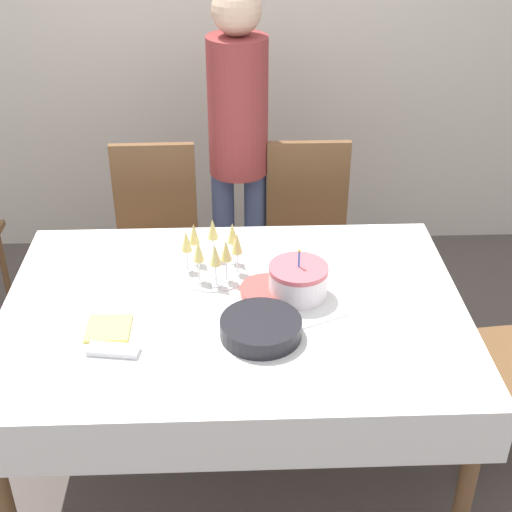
{
  "coord_description": "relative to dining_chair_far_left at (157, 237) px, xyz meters",
  "views": [
    {
      "loc": [
        -0.0,
        -2.12,
        2.24
      ],
      "look_at": [
        0.08,
        0.14,
        0.88
      ],
      "focal_mm": 50.0,
      "sensor_mm": 36.0,
      "label": 1
    }
  ],
  "objects": [
    {
      "name": "dining_chair_far_right",
      "position": [
        0.74,
        0.0,
        0.0
      ],
      "size": [
        0.42,
        0.42,
        0.98
      ],
      "color": "brown",
      "rests_on": "ground_plane"
    },
    {
      "name": "champagne_tray",
      "position": [
        0.3,
        -0.68,
        0.32
      ],
      "size": [
        0.29,
        0.29,
        0.18
      ],
      "color": "silver",
      "rests_on": "dining_table"
    },
    {
      "name": "fork_pile",
      "position": [
        -0.03,
        -1.16,
        0.23
      ],
      "size": [
        0.18,
        0.08,
        0.02
      ],
      "color": "silver",
      "rests_on": "dining_table"
    },
    {
      "name": "ground_plane",
      "position": [
        0.37,
        -0.91,
        -0.54
      ],
      "size": [
        12.0,
        12.0,
        0.0
      ],
      "primitive_type": "plane",
      "color": "#564C47"
    },
    {
      "name": "cake_knife",
      "position": [
        0.64,
        -1.04,
        0.22
      ],
      "size": [
        0.28,
        0.14,
        0.0
      ],
      "color": "silver",
      "rests_on": "dining_table"
    },
    {
      "name": "napkin_pile",
      "position": [
        -0.06,
        -1.04,
        0.23
      ],
      "size": [
        0.15,
        0.15,
        0.01
      ],
      "color": "#E0D166",
      "rests_on": "dining_table"
    },
    {
      "name": "birthday_cake",
      "position": [
        0.61,
        -0.85,
        0.28
      ],
      "size": [
        0.22,
        0.22,
        0.2
      ],
      "color": "white",
      "rests_on": "dining_table"
    },
    {
      "name": "dining_chair_far_left",
      "position": [
        0.0,
        0.0,
        0.0
      ],
      "size": [
        0.43,
        0.43,
        0.98
      ],
      "color": "brown",
      "rests_on": "ground_plane"
    },
    {
      "name": "wall_back",
      "position": [
        0.37,
        0.93,
        0.81
      ],
      "size": [
        8.0,
        0.05,
        2.7
      ],
      "color": "silver",
      "rests_on": "ground_plane"
    },
    {
      "name": "dining_table",
      "position": [
        0.37,
        -0.91,
        0.12
      ],
      "size": [
        1.67,
        1.17,
        0.76
      ],
      "color": "white",
      "rests_on": "ground_plane"
    },
    {
      "name": "plate_stack_main",
      "position": [
        0.46,
        -1.09,
        0.25
      ],
      "size": [
        0.28,
        0.28,
        0.06
      ],
      "color": "black",
      "rests_on": "dining_table"
    },
    {
      "name": "person_standing",
      "position": [
        0.41,
        0.14,
        0.48
      ],
      "size": [
        0.28,
        0.28,
        1.68
      ],
      "color": "#3F4C72",
      "rests_on": "ground_plane"
    },
    {
      "name": "plate_stack_dessert",
      "position": [
        0.5,
        -0.84,
        0.23
      ],
      "size": [
        0.2,
        0.2,
        0.03
      ],
      "color": "#CC4C47",
      "rests_on": "dining_table"
    }
  ]
}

